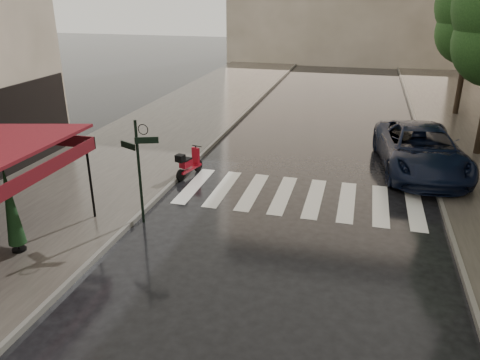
% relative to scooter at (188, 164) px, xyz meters
% --- Properties ---
extents(ground, '(120.00, 120.00, 0.00)m').
position_rel_scooter_xyz_m(ground, '(1.19, -6.78, -0.48)').
color(ground, black).
rests_on(ground, ground).
extents(sidewalk_near, '(6.00, 60.00, 0.12)m').
position_rel_scooter_xyz_m(sidewalk_near, '(-3.31, 5.22, -0.42)').
color(sidewalk_near, '#38332D').
rests_on(sidewalk_near, ground).
extents(curb_near, '(0.12, 60.00, 0.16)m').
position_rel_scooter_xyz_m(curb_near, '(-0.26, 5.22, -0.40)').
color(curb_near, '#595651').
rests_on(curb_near, ground).
extents(curb_far, '(0.12, 60.00, 0.16)m').
position_rel_scooter_xyz_m(curb_far, '(8.64, 5.22, -0.40)').
color(curb_far, '#595651').
rests_on(curb_far, ground).
extents(crosswalk, '(7.85, 3.20, 0.01)m').
position_rel_scooter_xyz_m(crosswalk, '(4.17, -0.78, -0.47)').
color(crosswalk, silver).
rests_on(crosswalk, ground).
extents(signpost, '(1.17, 0.29, 3.10)m').
position_rel_scooter_xyz_m(signpost, '(0.00, -3.78, 1.36)').
color(signpost, black).
rests_on(signpost, ground).
extents(tree_far, '(3.80, 3.80, 8.16)m').
position_rel_scooter_xyz_m(tree_far, '(10.89, 12.22, 4.98)').
color(tree_far, black).
rests_on(tree_far, sidewalk_far).
extents(scooter, '(0.64, 1.53, 1.02)m').
position_rel_scooter_xyz_m(scooter, '(0.00, 0.00, 0.00)').
color(scooter, black).
rests_on(scooter, ground).
extents(parked_car, '(3.49, 6.39, 1.70)m').
position_rel_scooter_xyz_m(parked_car, '(8.19, 2.77, 0.37)').
color(parked_car, black).
rests_on(parked_car, ground).
extents(parasol_back, '(0.44, 0.44, 2.38)m').
position_rel_scooter_xyz_m(parasol_back, '(-2.31, -6.28, 0.92)').
color(parasol_back, black).
rests_on(parasol_back, sidewalk_near).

